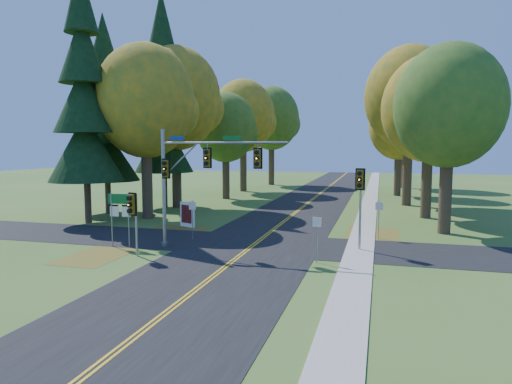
% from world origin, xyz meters
% --- Properties ---
extents(ground, '(160.00, 160.00, 0.00)m').
position_xyz_m(ground, '(0.00, 0.00, 0.00)').
color(ground, '#325E21').
rests_on(ground, ground).
extents(road_main, '(8.00, 160.00, 0.02)m').
position_xyz_m(road_main, '(0.00, 0.00, 0.01)').
color(road_main, black).
rests_on(road_main, ground).
extents(road_cross, '(60.00, 6.00, 0.02)m').
position_xyz_m(road_cross, '(0.00, 2.00, 0.01)').
color(road_cross, black).
rests_on(road_cross, ground).
extents(centerline_left, '(0.10, 160.00, 0.01)m').
position_xyz_m(centerline_left, '(-0.10, 0.00, 0.03)').
color(centerline_left, gold).
rests_on(centerline_left, road_main).
extents(centerline_right, '(0.10, 160.00, 0.01)m').
position_xyz_m(centerline_right, '(0.10, 0.00, 0.03)').
color(centerline_right, gold).
rests_on(centerline_right, road_main).
extents(sidewalk_east, '(1.60, 160.00, 0.06)m').
position_xyz_m(sidewalk_east, '(6.20, 0.00, 0.03)').
color(sidewalk_east, '#9E998E').
rests_on(sidewalk_east, ground).
extents(leaf_patch_w_near, '(4.00, 6.00, 0.00)m').
position_xyz_m(leaf_patch_w_near, '(-6.50, 4.00, 0.01)').
color(leaf_patch_w_near, brown).
rests_on(leaf_patch_w_near, ground).
extents(leaf_patch_e, '(3.50, 8.00, 0.00)m').
position_xyz_m(leaf_patch_e, '(6.80, 6.00, 0.01)').
color(leaf_patch_e, brown).
rests_on(leaf_patch_e, ground).
extents(leaf_patch_w_far, '(3.00, 5.00, 0.00)m').
position_xyz_m(leaf_patch_w_far, '(-7.50, -3.00, 0.01)').
color(leaf_patch_w_far, brown).
rests_on(leaf_patch_w_far, ground).
extents(tree_w_a, '(8.00, 8.00, 14.15)m').
position_xyz_m(tree_w_a, '(-11.13, 9.38, 9.49)').
color(tree_w_a, '#38281C').
rests_on(tree_w_a, ground).
extents(tree_e_a, '(7.20, 7.20, 12.73)m').
position_xyz_m(tree_e_a, '(11.57, 8.77, 8.53)').
color(tree_e_a, '#38281C').
rests_on(tree_e_a, ground).
extents(tree_w_b, '(8.60, 8.60, 15.38)m').
position_xyz_m(tree_w_b, '(-11.72, 16.29, 10.37)').
color(tree_w_b, '#38281C').
rests_on(tree_w_b, ground).
extents(tree_e_b, '(7.60, 7.60, 13.33)m').
position_xyz_m(tree_e_b, '(10.97, 15.58, 8.90)').
color(tree_e_b, '#38281C').
rests_on(tree_e_b, ground).
extents(tree_w_c, '(6.80, 6.80, 11.91)m').
position_xyz_m(tree_w_c, '(-9.54, 24.47, 7.94)').
color(tree_w_c, '#38281C').
rests_on(tree_w_c, ground).
extents(tree_e_c, '(8.80, 8.80, 15.79)m').
position_xyz_m(tree_e_c, '(9.88, 23.69, 10.66)').
color(tree_e_c, '#38281C').
rests_on(tree_e_c, ground).
extents(tree_w_d, '(8.20, 8.20, 14.56)m').
position_xyz_m(tree_w_d, '(-10.13, 33.18, 9.78)').
color(tree_w_d, '#38281C').
rests_on(tree_w_d, ground).
extents(tree_e_d, '(7.00, 7.00, 12.32)m').
position_xyz_m(tree_e_d, '(9.26, 32.87, 8.24)').
color(tree_e_d, '#38281C').
rests_on(tree_e_d, ground).
extents(tree_w_e, '(8.40, 8.40, 14.97)m').
position_xyz_m(tree_w_e, '(-8.92, 44.09, 10.07)').
color(tree_w_e, '#38281C').
rests_on(tree_w_e, ground).
extents(tree_e_e, '(7.80, 7.80, 13.74)m').
position_xyz_m(tree_e_e, '(10.47, 43.58, 9.19)').
color(tree_e_e, '#38281C').
rests_on(tree_e_e, ground).
extents(pine_a, '(5.60, 5.60, 19.48)m').
position_xyz_m(pine_a, '(-14.50, 6.00, 9.18)').
color(pine_a, '#38281C').
rests_on(pine_a, ground).
extents(pine_b, '(5.60, 5.60, 17.31)m').
position_xyz_m(pine_b, '(-16.00, 11.00, 8.16)').
color(pine_b, '#38281C').
rests_on(pine_b, ground).
extents(pine_c, '(5.60, 5.60, 20.56)m').
position_xyz_m(pine_c, '(-13.00, 16.00, 9.69)').
color(pine_c, '#38281C').
rests_on(pine_c, ground).
extents(traffic_mast, '(7.61, 0.68, 6.90)m').
position_xyz_m(traffic_mast, '(-3.10, -0.11, 4.44)').
color(traffic_mast, gray).
rests_on(traffic_mast, ground).
extents(east_signal_pole, '(0.54, 0.63, 4.70)m').
position_xyz_m(east_signal_pole, '(6.15, 1.84, 3.56)').
color(east_signal_pole, gray).
rests_on(east_signal_pole, ground).
extents(ped_signal_pole, '(0.54, 0.64, 3.48)m').
position_xyz_m(ped_signal_pole, '(-5.42, -2.79, 2.59)').
color(ped_signal_pole, '#93959B').
rests_on(ped_signal_pole, ground).
extents(route_sign_cluster, '(1.50, 0.20, 3.22)m').
position_xyz_m(route_sign_cluster, '(-7.48, -0.75, 2.27)').
color(route_sign_cluster, gray).
rests_on(route_sign_cluster, ground).
extents(info_kiosk, '(1.30, 0.66, 1.84)m').
position_xyz_m(info_kiosk, '(-6.37, 6.38, 0.91)').
color(info_kiosk, white).
rests_on(info_kiosk, ground).
extents(reg_sign_e_north, '(0.47, 0.08, 2.44)m').
position_xyz_m(reg_sign_e_north, '(7.20, 5.68, 1.67)').
color(reg_sign_e_north, gray).
rests_on(reg_sign_e_north, ground).
extents(reg_sign_e_south, '(0.46, 0.14, 2.43)m').
position_xyz_m(reg_sign_e_south, '(4.20, -1.42, 1.66)').
color(reg_sign_e_south, gray).
rests_on(reg_sign_e_south, ground).
extents(reg_sign_w, '(0.48, 0.09, 2.51)m').
position_xyz_m(reg_sign_w, '(-4.20, 2.29, 1.72)').
color(reg_sign_w, gray).
rests_on(reg_sign_w, ground).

